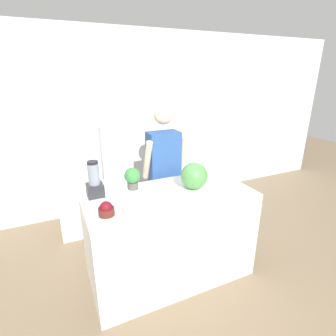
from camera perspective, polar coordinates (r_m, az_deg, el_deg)
The scene contains 11 objects.
ground_plane at distance 2.78m, azimuth 4.05°, elevation -26.47°, with size 14.00×14.00×0.00m, color #7F6B51.
wall_back at distance 3.94m, azimuth -10.34°, elevation 9.27°, with size 8.00×0.06×2.60m.
counter_island at distance 2.74m, azimuth 0.35°, elevation -14.46°, with size 1.60×0.77×0.93m.
refrigerator at distance 3.57m, azimuth -18.42°, elevation 1.12°, with size 0.70×0.68×1.84m.
person at distance 3.13m, azimuth -0.95°, elevation -1.23°, with size 0.51×0.27×1.69m.
cutting_board at distance 2.58m, azimuth 5.35°, elevation -4.73°, with size 0.44×0.23×0.01m.
watermelon at distance 2.55m, azimuth 5.73°, elevation -1.74°, with size 0.26×0.26×0.26m.
bowl_cherries at distance 2.19m, azimuth -13.30°, elevation -8.79°, with size 0.13×0.13×0.12m.
bowl_cream at distance 2.18m, azimuth -8.23°, elevation -8.70°, with size 0.13×0.13×0.11m.
blender at distance 2.50m, azimuth -15.72°, elevation -3.00°, with size 0.15×0.15×0.34m.
potted_plant at distance 2.59m, azimuth -7.74°, elevation -2.02°, with size 0.16×0.16×0.22m.
Camera 1 is at (-0.96, -1.66, 2.02)m, focal length 28.00 mm.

